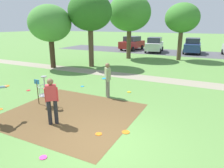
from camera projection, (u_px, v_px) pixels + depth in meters
The scene contains 21 objects.
ground_plane at pixel (105, 142), 6.33m from camera, with size 160.00×160.00×0.00m, color #5B8942.
dirt_tee_pad at pixel (71, 113), 8.37m from camera, with size 5.07×4.60×0.01m, color brown.
disc_golf_basket at pixel (44, 90), 8.86m from camera, with size 0.98×0.58×1.39m.
player_foreground_watching at pixel (52, 99), 7.23m from camera, with size 0.47×0.45×1.71m.
player_waiting_left at pixel (108, 78), 9.96m from camera, with size 0.45×0.45×1.71m.
frisbee_near_basket at pixel (28, 90), 11.22m from camera, with size 0.21×0.21×0.02m, color red.
frisbee_by_tee at pixel (126, 132), 6.91m from camera, with size 0.26×0.26×0.02m, color orange.
frisbee_mid_grass at pixel (43, 157), 5.60m from camera, with size 0.21×0.21×0.02m, color #E53D99.
frisbee_far_left at pixel (129, 92), 10.96m from camera, with size 0.22×0.22×0.02m, color gold.
frisbee_far_right at pixel (99, 134), 6.79m from camera, with size 0.22×0.22×0.02m, color orange.
frisbee_scattered_a at pixel (0, 109), 8.75m from camera, with size 0.20×0.20×0.02m, color orange.
frisbee_scattered_b at pixel (82, 86), 11.95m from camera, with size 0.21×0.21×0.02m, color #1E93DB.
tree_mid_left at pixel (182, 18), 19.51m from camera, with size 3.24×3.24×5.42m.
tree_mid_center at pixel (129, 13), 20.33m from camera, with size 4.23×4.23×6.35m.
tree_far_left at pixel (50, 24), 16.16m from camera, with size 3.35×3.35×4.96m.
tree_far_right at pixel (90, 12), 16.36m from camera, with size 3.53×3.53×5.93m.
parking_lot_strip at pixel (189, 53), 25.17m from camera, with size 36.00×6.00×0.01m, color #4C4C51.
parked_car_leftmost at pixel (132, 43), 28.36m from camera, with size 2.48×4.44×1.84m.
parked_car_center_left at pixel (155, 45), 26.27m from camera, with size 2.38×4.40×1.84m.
parked_car_center_right at pixel (192, 46), 25.12m from camera, with size 2.19×4.31×1.84m.
gravel_path at pixel (164, 80), 13.30m from camera, with size 40.00×1.46×0.00m, color gray.
Camera 1 is at (2.66, -4.90, 3.52)m, focal length 32.95 mm.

